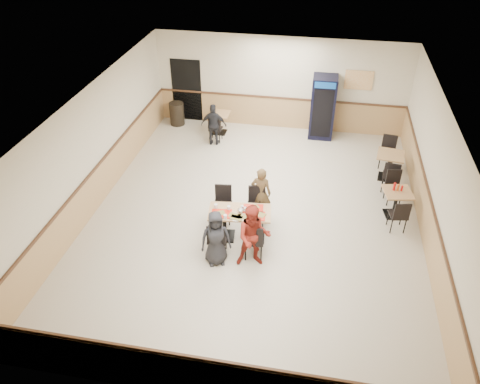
% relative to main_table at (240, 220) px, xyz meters
% --- Properties ---
extents(ground, '(10.00, 10.00, 0.00)m').
position_rel_main_table_xyz_m(ground, '(0.21, 0.88, -0.50)').
color(ground, beige).
rests_on(ground, ground).
extents(room_shell, '(10.00, 10.00, 10.00)m').
position_rel_main_table_xyz_m(room_shell, '(1.99, 3.43, 0.08)').
color(room_shell, silver).
rests_on(room_shell, ground).
extents(main_table, '(1.47, 0.86, 0.75)m').
position_rel_main_table_xyz_m(main_table, '(0.00, 0.00, 0.00)').
color(main_table, black).
rests_on(main_table, ground).
extents(main_chairs, '(1.42, 1.77, 0.95)m').
position_rel_main_table_xyz_m(main_chairs, '(-0.05, -0.01, -0.02)').
color(main_chairs, black).
rests_on(main_chairs, ground).
extents(diner_woman_left, '(0.75, 0.62, 1.32)m').
position_rel_main_table_xyz_m(diner_woman_left, '(-0.35, -0.90, 0.16)').
color(diner_woman_left, black).
rests_on(diner_woman_left, ground).
extents(diner_woman_right, '(0.83, 0.70, 1.51)m').
position_rel_main_table_xyz_m(diner_woman_right, '(0.45, -0.81, 0.25)').
color(diner_woman_right, maroon).
rests_on(diner_woman_right, ground).
extents(diner_man_opposite, '(0.52, 0.35, 1.38)m').
position_rel_main_table_xyz_m(diner_man_opposite, '(0.35, 0.90, 0.19)').
color(diner_man_opposite, brown).
rests_on(diner_man_opposite, ground).
extents(lone_diner, '(0.79, 0.37, 1.33)m').
position_rel_main_table_xyz_m(lone_diner, '(-1.61, 4.30, 0.16)').
color(lone_diner, black).
rests_on(lone_diner, ground).
extents(tabletop_clutter, '(1.24, 0.72, 0.12)m').
position_rel_main_table_xyz_m(tabletop_clutter, '(0.01, -0.07, 0.27)').
color(tabletop_clutter, red).
rests_on(tabletop_clutter, main_table).
extents(side_table_near, '(0.77, 0.77, 0.70)m').
position_rel_main_table_xyz_m(side_table_near, '(3.60, 1.55, -0.03)').
color(side_table_near, black).
rests_on(side_table_near, ground).
extents(side_table_near_chair_south, '(0.48, 0.48, 0.89)m').
position_rel_main_table_xyz_m(side_table_near_chair_south, '(3.60, 0.98, -0.05)').
color(side_table_near_chair_south, black).
rests_on(side_table_near_chair_south, ground).
extents(side_table_near_chair_north, '(0.48, 0.48, 0.89)m').
position_rel_main_table_xyz_m(side_table_near_chair_north, '(3.60, 2.11, -0.05)').
color(side_table_near_chair_north, black).
rests_on(side_table_near_chair_north, ground).
extents(side_table_far, '(0.80, 0.80, 0.76)m').
position_rel_main_table_xyz_m(side_table_far, '(3.56, 3.27, 0.00)').
color(side_table_far, black).
rests_on(side_table_far, ground).
extents(side_table_far_chair_south, '(0.50, 0.50, 0.96)m').
position_rel_main_table_xyz_m(side_table_far_chair_south, '(3.56, 2.66, -0.02)').
color(side_table_far_chair_south, black).
rests_on(side_table_far_chair_south, ground).
extents(side_table_far_chair_north, '(0.50, 0.50, 0.96)m').
position_rel_main_table_xyz_m(side_table_far_chair_north, '(3.56, 3.87, -0.02)').
color(side_table_far_chair_north, black).
rests_on(side_table_far_chair_north, ground).
extents(condiment_caddy, '(0.23, 0.06, 0.20)m').
position_rel_main_table_xyz_m(condiment_caddy, '(3.57, 1.60, 0.29)').
color(condiment_caddy, red).
rests_on(condiment_caddy, side_table_near).
extents(back_table, '(0.66, 0.66, 0.69)m').
position_rel_main_table_xyz_m(back_table, '(-1.61, 5.08, -0.04)').
color(back_table, black).
rests_on(back_table, ground).
extents(back_table_chair_lone, '(0.42, 0.42, 0.87)m').
position_rel_main_table_xyz_m(back_table_chair_lone, '(-1.61, 4.53, -0.06)').
color(back_table_chair_lone, black).
rests_on(back_table_chair_lone, ground).
extents(pepsi_cooler, '(0.76, 0.76, 1.98)m').
position_rel_main_table_xyz_m(pepsi_cooler, '(1.62, 5.48, 0.49)').
color(pepsi_cooler, black).
rests_on(pepsi_cooler, ground).
extents(trash_bin, '(0.48, 0.48, 0.76)m').
position_rel_main_table_xyz_m(trash_bin, '(-3.15, 5.43, -0.12)').
color(trash_bin, black).
rests_on(trash_bin, ground).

